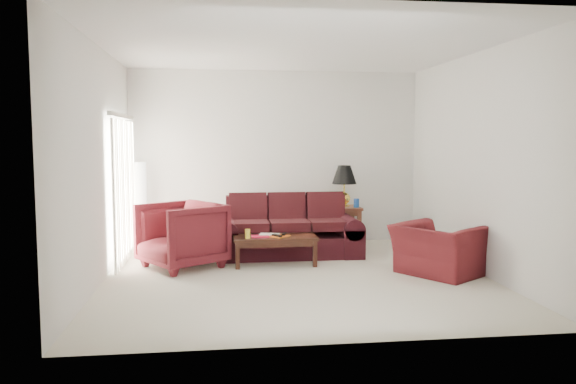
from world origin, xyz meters
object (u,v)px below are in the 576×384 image
object	(u,v)px
end_table	(342,226)
sofa	(288,227)
floor_lamp	(140,206)
coffee_table	(275,250)
armchair_right	(438,250)
armchair_left	(182,235)

from	to	relation	value
end_table	sofa	bearing A→B (deg)	-141.64
sofa	floor_lamp	xyz separation A→B (m)	(-2.35, 0.80, 0.27)
end_table	coffee_table	distance (m)	1.91
sofa	armchair_right	xyz separation A→B (m)	(1.84, -1.47, -0.12)
end_table	floor_lamp	xyz separation A→B (m)	(-3.39, -0.02, 0.40)
floor_lamp	end_table	bearing A→B (deg)	0.31
armchair_right	coffee_table	distance (m)	2.30
armchair_left	coffee_table	bearing A→B (deg)	56.81
coffee_table	floor_lamp	bearing A→B (deg)	130.94
sofa	end_table	world-z (taller)	sofa
sofa	floor_lamp	world-z (taller)	floor_lamp
armchair_left	floor_lamp	bearing A→B (deg)	172.99
sofa	armchair_left	xyz separation A→B (m)	(-1.60, -0.61, 0.01)
floor_lamp	armchair_right	size ratio (longest dim) A/B	1.40
floor_lamp	coffee_table	distance (m)	2.54
armchair_right	floor_lamp	bearing A→B (deg)	26.97
armchair_left	sofa	bearing A→B (deg)	75.78
armchair_right	coffee_table	xyz separation A→B (m)	(-2.11, 0.91, -0.13)
floor_lamp	armchair_right	distance (m)	4.79
end_table	armchair_left	xyz separation A→B (m)	(-2.64, -1.43, 0.14)
armchair_right	sofa	bearing A→B (deg)	16.77
armchair_left	armchair_right	world-z (taller)	armchair_left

